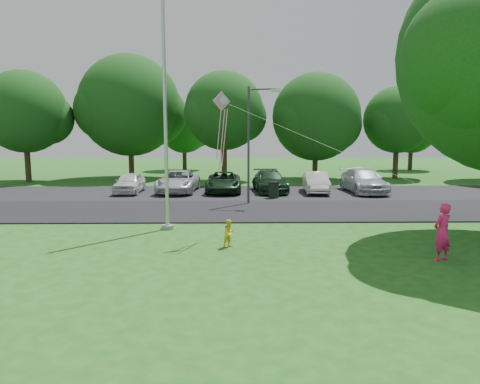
{
  "coord_description": "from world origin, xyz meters",
  "views": [
    {
      "loc": [
        -0.95,
        -11.6,
        3.66
      ],
      "look_at": [
        -0.66,
        4.0,
        1.6
      ],
      "focal_mm": 32.0,
      "sensor_mm": 36.0,
      "label": 1
    }
  ],
  "objects_px": {
    "child_yellow": "(229,233)",
    "kite": "(226,115)",
    "trash_can": "(274,190)",
    "woman": "(442,232)",
    "street_lamp": "(253,134)",
    "flagpole": "(165,122)"
  },
  "relations": [
    {
      "from": "child_yellow",
      "to": "kite",
      "type": "distance_m",
      "value": 4.06
    },
    {
      "from": "child_yellow",
      "to": "kite",
      "type": "bearing_deg",
      "value": 58.32
    },
    {
      "from": "trash_can",
      "to": "woman",
      "type": "bearing_deg",
      "value": -73.3
    },
    {
      "from": "street_lamp",
      "to": "flagpole",
      "type": "bearing_deg",
      "value": -106.42
    },
    {
      "from": "street_lamp",
      "to": "kite",
      "type": "distance_m",
      "value": 7.87
    },
    {
      "from": "trash_can",
      "to": "kite",
      "type": "bearing_deg",
      "value": -105.12
    },
    {
      "from": "trash_can",
      "to": "woman",
      "type": "xyz_separation_m",
      "value": [
        3.74,
        -12.46,
        0.35
      ]
    },
    {
      "from": "flagpole",
      "to": "kite",
      "type": "bearing_deg",
      "value": -36.48
    },
    {
      "from": "woman",
      "to": "child_yellow",
      "type": "relative_size",
      "value": 1.83
    },
    {
      "from": "trash_can",
      "to": "kite",
      "type": "xyz_separation_m",
      "value": [
        -2.63,
        -9.73,
        3.87
      ]
    },
    {
      "from": "trash_can",
      "to": "child_yellow",
      "type": "distance_m",
      "value": 11.12
    },
    {
      "from": "flagpole",
      "to": "kite",
      "type": "relative_size",
      "value": 1.47
    },
    {
      "from": "trash_can",
      "to": "child_yellow",
      "type": "bearing_deg",
      "value": -103.07
    },
    {
      "from": "street_lamp",
      "to": "woman",
      "type": "distance_m",
      "value": 11.97
    },
    {
      "from": "street_lamp",
      "to": "trash_can",
      "type": "bearing_deg",
      "value": 71.6
    },
    {
      "from": "kite",
      "to": "flagpole",
      "type": "bearing_deg",
      "value": 114.91
    },
    {
      "from": "kite",
      "to": "child_yellow",
      "type": "bearing_deg",
      "value": -112.69
    },
    {
      "from": "flagpole",
      "to": "trash_can",
      "type": "bearing_deg",
      "value": 58.15
    },
    {
      "from": "child_yellow",
      "to": "kite",
      "type": "xyz_separation_m",
      "value": [
        -0.11,
        1.1,
        3.9
      ]
    },
    {
      "from": "flagpole",
      "to": "woman",
      "type": "distance_m",
      "value": 10.33
    },
    {
      "from": "flagpole",
      "to": "trash_can",
      "type": "height_order",
      "value": "flagpole"
    },
    {
      "from": "flagpole",
      "to": "street_lamp",
      "type": "xyz_separation_m",
      "value": [
        3.66,
        6.01,
        -0.44
      ]
    }
  ]
}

